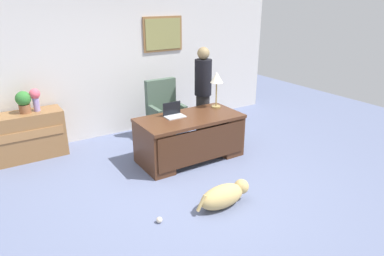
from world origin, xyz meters
The scene contains 12 objects.
ground_plane centered at (0.00, 0.00, 0.00)m, with size 12.00×12.00×0.00m, color slate.
back_wall centered at (0.01, 2.60, 1.36)m, with size 7.00×0.16×2.70m.
desk centered at (0.43, 0.75, 0.40)m, with size 1.70×0.86×0.74m.
credenza centered at (-1.87, 2.25, 0.40)m, with size 1.23×0.50×0.79m.
armchair centered at (0.51, 1.78, 0.50)m, with size 0.60×0.59×1.13m.
person_standing centered at (1.20, 1.53, 0.89)m, with size 0.32×0.32×1.72m.
dog_lying centered at (0.05, -0.68, 0.15)m, with size 0.83×0.32×0.30m.
laptop centered at (0.22, 0.93, 0.80)m, with size 0.32×0.22×0.22m.
desk_lamp centered at (1.10, 0.96, 1.23)m, with size 0.22×0.22×0.62m.
vase_with_flowers centered at (-1.63, 2.25, 1.03)m, with size 0.17×0.17×0.38m.
potted_plant centered at (-1.81, 2.25, 0.99)m, with size 0.24×0.24×0.36m.
dog_toy_ball centered at (-0.83, -0.56, 0.04)m, with size 0.08×0.08×0.08m, color beige.
Camera 1 is at (-2.37, -3.74, 2.58)m, focal length 32.39 mm.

